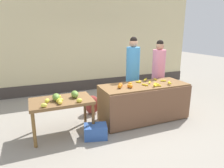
{
  "coord_description": "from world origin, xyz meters",
  "views": [
    {
      "loc": [
        -1.99,
        -3.78,
        2.04
      ],
      "look_at": [
        -0.36,
        0.15,
        0.89
      ],
      "focal_mm": 32.12,
      "sensor_mm": 36.0,
      "label": 1
    }
  ],
  "objects": [
    {
      "name": "vendor_woman_pink_shirt",
      "position": [
        1.18,
        0.61,
        0.91
      ],
      "size": [
        0.34,
        0.34,
        1.8
      ],
      "color": "#33333D",
      "rests_on": "ground"
    },
    {
      "name": "vendor_woman_blue_shirt",
      "position": [
        0.42,
        0.64,
        0.95
      ],
      "size": [
        0.34,
        0.34,
        1.89
      ],
      "color": "#33333D",
      "rests_on": "ground"
    },
    {
      "name": "banana_bunch_pile",
      "position": [
        0.6,
        -0.03,
        0.87
      ],
      "size": [
        0.73,
        0.65,
        0.07
      ],
      "color": "gold",
      "rests_on": "fruit_stall_counter"
    },
    {
      "name": "fruit_stall_counter",
      "position": [
        0.38,
        -0.01,
        0.42
      ],
      "size": [
        2.02,
        0.8,
        0.84
      ],
      "color": "brown",
      "rests_on": "ground"
    },
    {
      "name": "side_table_wooden",
      "position": [
        -1.49,
        0.0,
        0.64
      ],
      "size": [
        1.19,
        0.72,
        0.73
      ],
      "color": "brown",
      "rests_on": "ground"
    },
    {
      "name": "market_wall_back",
      "position": [
        0.0,
        2.91,
        1.59
      ],
      "size": [
        7.76,
        0.23,
        3.24
      ],
      "color": "beige",
      "rests_on": "ground"
    },
    {
      "name": "ground_plane",
      "position": [
        0.0,
        0.0,
        0.0
      ],
      "size": [
        24.0,
        24.0,
        0.0
      ],
      "primitive_type": "plane",
      "color": "gray"
    },
    {
      "name": "orange_pile",
      "position": [
        -0.13,
        -0.04,
        0.88
      ],
      "size": [
        0.4,
        0.27,
        0.09
      ],
      "color": "orange",
      "rests_on": "fruit_stall_counter"
    },
    {
      "name": "mango_papaya_pile",
      "position": [
        -1.45,
        -0.05,
        0.79
      ],
      "size": [
        0.75,
        0.46,
        0.14
      ],
      "color": "yellow",
      "rests_on": "side_table_wooden"
    },
    {
      "name": "produce_sack",
      "position": [
        -0.65,
        0.75,
        0.24
      ],
      "size": [
        0.41,
        0.37,
        0.47
      ],
      "primitive_type": "ellipsoid",
      "rotation": [
        0.0,
        0.0,
        0.2
      ],
      "color": "maroon",
      "rests_on": "ground"
    },
    {
      "name": "produce_crate",
      "position": [
        -0.94,
        -0.4,
        0.13
      ],
      "size": [
        0.51,
        0.42,
        0.26
      ],
      "primitive_type": "cube",
      "rotation": [
        0.0,
        0.0,
        -0.26
      ],
      "color": "#3359A5",
      "rests_on": "ground"
    }
  ]
}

